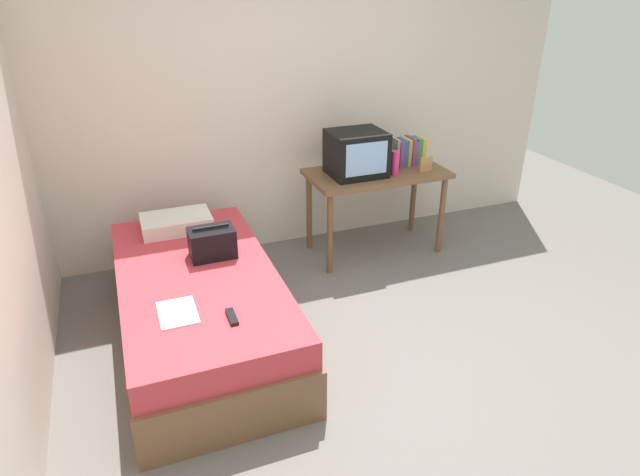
{
  "coord_description": "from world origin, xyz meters",
  "views": [
    {
      "loc": [
        -1.36,
        -2.36,
        2.24
      ],
      "look_at": [
        -0.1,
        0.91,
        0.51
      ],
      "focal_mm": 30.49,
      "sensor_mm": 36.0,
      "label": 1
    }
  ],
  "objects_px": {
    "tv": "(356,153)",
    "handbag": "(212,243)",
    "water_bottle": "(395,163)",
    "remote_dark": "(232,317)",
    "magazine": "(178,313)",
    "book_row": "(407,151)",
    "picture_frame": "(426,164)",
    "pillow": "(176,223)",
    "desk": "(376,182)",
    "bed": "(201,306)"
  },
  "relations": [
    {
      "from": "tv",
      "to": "picture_frame",
      "type": "relative_size",
      "value": 3.6
    },
    {
      "from": "bed",
      "to": "picture_frame",
      "type": "relative_size",
      "value": 16.35
    },
    {
      "from": "book_row",
      "to": "picture_frame",
      "type": "xyz_separation_m",
      "value": [
        0.05,
        -0.23,
        -0.05
      ]
    },
    {
      "from": "book_row",
      "to": "handbag",
      "type": "height_order",
      "value": "book_row"
    },
    {
      "from": "desk",
      "to": "magazine",
      "type": "distance_m",
      "value": 2.19
    },
    {
      "from": "desk",
      "to": "book_row",
      "type": "relative_size",
      "value": 4.12
    },
    {
      "from": "magazine",
      "to": "remote_dark",
      "type": "distance_m",
      "value": 0.32
    },
    {
      "from": "water_bottle",
      "to": "magazine",
      "type": "height_order",
      "value": "water_bottle"
    },
    {
      "from": "desk",
      "to": "handbag",
      "type": "bearing_deg",
      "value": -159.06
    },
    {
      "from": "remote_dark",
      "to": "picture_frame",
      "type": "bearing_deg",
      "value": 31.79
    },
    {
      "from": "bed",
      "to": "water_bottle",
      "type": "distance_m",
      "value": 1.95
    },
    {
      "from": "handbag",
      "to": "magazine",
      "type": "height_order",
      "value": "handbag"
    },
    {
      "from": "tv",
      "to": "book_row",
      "type": "xyz_separation_m",
      "value": [
        0.52,
        0.08,
        -0.07
      ]
    },
    {
      "from": "book_row",
      "to": "water_bottle",
      "type": "bearing_deg",
      "value": -138.03
    },
    {
      "from": "bed",
      "to": "desk",
      "type": "distance_m",
      "value": 1.86
    },
    {
      "from": "water_bottle",
      "to": "picture_frame",
      "type": "bearing_deg",
      "value": -4.33
    },
    {
      "from": "handbag",
      "to": "remote_dark",
      "type": "relative_size",
      "value": 1.92
    },
    {
      "from": "handbag",
      "to": "magazine",
      "type": "bearing_deg",
      "value": -117.93
    },
    {
      "from": "desk",
      "to": "water_bottle",
      "type": "distance_m",
      "value": 0.25
    },
    {
      "from": "book_row",
      "to": "pillow",
      "type": "distance_m",
      "value": 2.02
    },
    {
      "from": "desk",
      "to": "tv",
      "type": "bearing_deg",
      "value": -177.4
    },
    {
      "from": "tv",
      "to": "remote_dark",
      "type": "height_order",
      "value": "tv"
    },
    {
      "from": "pillow",
      "to": "bed",
      "type": "bearing_deg",
      "value": -88.02
    },
    {
      "from": "tv",
      "to": "handbag",
      "type": "height_order",
      "value": "tv"
    },
    {
      "from": "water_bottle",
      "to": "remote_dark",
      "type": "bearing_deg",
      "value": -143.62
    },
    {
      "from": "bed",
      "to": "pillow",
      "type": "height_order",
      "value": "pillow"
    },
    {
      "from": "book_row",
      "to": "magazine",
      "type": "xyz_separation_m",
      "value": [
        -2.15,
        -1.26,
        -0.34
      ]
    },
    {
      "from": "tv",
      "to": "handbag",
      "type": "xyz_separation_m",
      "value": [
        -1.31,
        -0.57,
        -0.3
      ]
    },
    {
      "from": "desk",
      "to": "book_row",
      "type": "height_order",
      "value": "book_row"
    },
    {
      "from": "handbag",
      "to": "desk",
      "type": "bearing_deg",
      "value": 20.94
    },
    {
      "from": "water_bottle",
      "to": "desk",
      "type": "bearing_deg",
      "value": 126.13
    },
    {
      "from": "magazine",
      "to": "remote_dark",
      "type": "relative_size",
      "value": 1.86
    },
    {
      "from": "desk",
      "to": "book_row",
      "type": "distance_m",
      "value": 0.39
    },
    {
      "from": "water_bottle",
      "to": "handbag",
      "type": "height_order",
      "value": "water_bottle"
    },
    {
      "from": "bed",
      "to": "picture_frame",
      "type": "bearing_deg",
      "value": 16.79
    },
    {
      "from": "desk",
      "to": "picture_frame",
      "type": "relative_size",
      "value": 9.48
    },
    {
      "from": "book_row",
      "to": "magazine",
      "type": "bearing_deg",
      "value": -149.67
    },
    {
      "from": "tv",
      "to": "remote_dark",
      "type": "relative_size",
      "value": 2.82
    },
    {
      "from": "magazine",
      "to": "remote_dark",
      "type": "bearing_deg",
      "value": -30.44
    },
    {
      "from": "water_bottle",
      "to": "magazine",
      "type": "xyz_separation_m",
      "value": [
        -1.93,
        -1.06,
        -0.32
      ]
    },
    {
      "from": "water_bottle",
      "to": "tv",
      "type": "bearing_deg",
      "value": 157.63
    },
    {
      "from": "water_bottle",
      "to": "pillow",
      "type": "bearing_deg",
      "value": 177.64
    },
    {
      "from": "pillow",
      "to": "remote_dark",
      "type": "relative_size",
      "value": 3.23
    },
    {
      "from": "handbag",
      "to": "remote_dark",
      "type": "xyz_separation_m",
      "value": [
        -0.05,
        -0.77,
        -0.09
      ]
    },
    {
      "from": "tv",
      "to": "water_bottle",
      "type": "relative_size",
      "value": 2.2
    },
    {
      "from": "pillow",
      "to": "tv",
      "type": "bearing_deg",
      "value": 1.87
    },
    {
      "from": "magazine",
      "to": "picture_frame",
      "type": "bearing_deg",
      "value": 25.14
    },
    {
      "from": "bed",
      "to": "handbag",
      "type": "distance_m",
      "value": 0.43
    },
    {
      "from": "bed",
      "to": "magazine",
      "type": "relative_size",
      "value": 6.9
    },
    {
      "from": "book_row",
      "to": "remote_dark",
      "type": "xyz_separation_m",
      "value": [
        -1.88,
        -1.42,
        -0.33
      ]
    }
  ]
}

